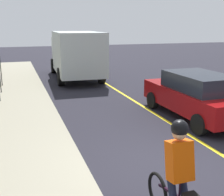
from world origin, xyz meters
name	(u,v)px	position (x,y,z in m)	size (l,w,h in m)	color
ground_plane	(166,165)	(0.00, 0.00, 0.00)	(80.00, 80.00, 0.00)	#22212A
lane_line_centre	(223,155)	(0.00, -1.60, 0.00)	(36.00, 0.12, 0.01)	yellow
sidewalk	(11,189)	(0.00, 3.40, 0.07)	(40.00, 3.20, 0.15)	gray
cyclist_lead	(178,178)	(-1.95, 0.93, 0.91)	(1.71, 0.36, 1.83)	black
patrol_sedan	(196,95)	(2.84, -2.71, 0.82)	(4.41, 1.95, 1.58)	maroon
box_truck_background	(75,53)	(11.65, -0.36, 1.55)	(6.82, 2.80, 2.78)	#B2BDBA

